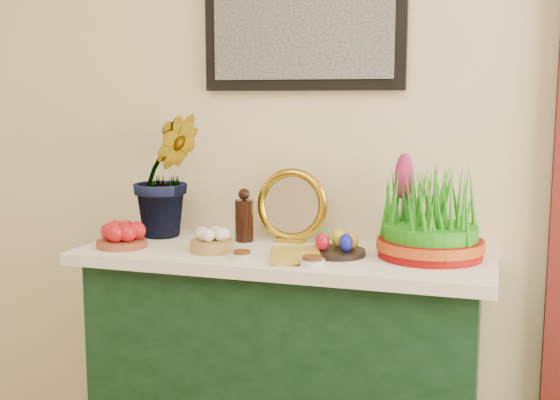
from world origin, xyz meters
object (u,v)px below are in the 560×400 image
(mirror, at_px, (292,206))
(book, at_px, (271,254))
(sideboard, at_px, (284,380))
(wheatgrass_sabzeh, at_px, (431,219))
(hyacinth_green, at_px, (166,155))

(mirror, relative_size, book, 1.27)
(sideboard, xyz_separation_m, wheatgrass_sabzeh, (0.48, 0.04, 0.59))
(mirror, height_order, wheatgrass_sabzeh, wheatgrass_sabzeh)
(mirror, bearing_deg, wheatgrass_sabzeh, -12.29)
(hyacinth_green, xyz_separation_m, wheatgrass_sabzeh, (0.97, -0.07, -0.18))
(hyacinth_green, relative_size, book, 2.90)
(hyacinth_green, distance_m, book, 0.62)
(mirror, bearing_deg, sideboard, -83.46)
(sideboard, distance_m, hyacinth_green, 0.92)
(sideboard, distance_m, mirror, 0.61)
(mirror, bearing_deg, book, -87.36)
(sideboard, xyz_separation_m, mirror, (-0.02, 0.15, 0.59))
(hyacinth_green, height_order, mirror, hyacinth_green)
(hyacinth_green, distance_m, wheatgrass_sabzeh, 0.99)
(hyacinth_green, relative_size, mirror, 2.28)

